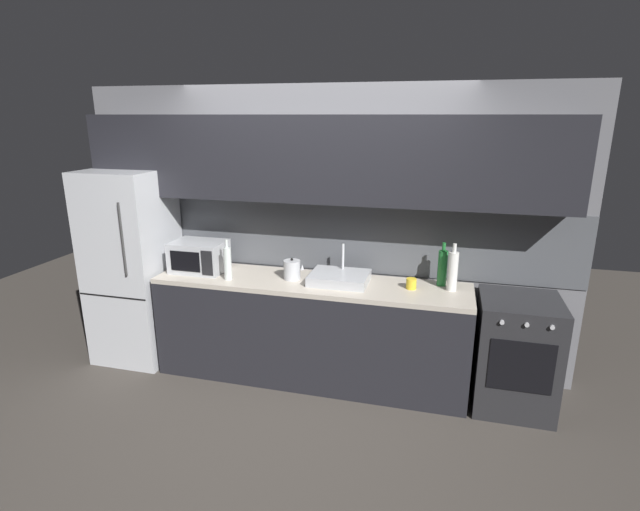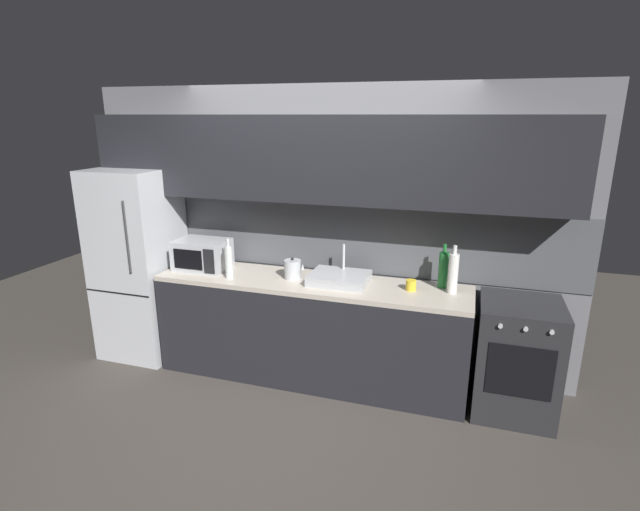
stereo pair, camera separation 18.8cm
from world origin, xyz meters
name	(u,v)px [view 2 (the right image)]	position (x,y,z in m)	size (l,w,h in m)	color
ground_plane	(271,437)	(0.00, 0.00, 0.00)	(10.00, 10.00, 0.00)	#3D3833
back_wall	(321,199)	(0.00, 1.20, 1.55)	(4.41, 0.44, 2.50)	slate
counter_run	(310,330)	(0.00, 0.90, 0.45)	(2.67, 0.60, 0.90)	black
refrigerator	(139,264)	(-1.71, 0.90, 0.89)	(0.68, 0.69, 1.78)	#B7BABF
oven_range	(516,358)	(1.67, 0.90, 0.45)	(0.60, 0.62, 0.90)	#232326
microwave	(202,255)	(-1.03, 0.92, 1.04)	(0.46, 0.35, 0.27)	#A8AAAF
sink_basin	(339,278)	(0.25, 0.93, 0.94)	(0.48, 0.38, 0.30)	#ADAFB5
kettle	(293,269)	(-0.16, 0.91, 0.98)	(0.18, 0.14, 0.19)	#B7BABF
wine_bottle_white	(453,273)	(1.15, 0.97, 1.06)	(0.08, 0.08, 0.39)	silver
wine_bottle_green	(443,269)	(1.07, 1.08, 1.05)	(0.08, 0.08, 0.36)	#1E6B2D
wine_bottle_clear	(229,262)	(-0.68, 0.76, 1.05)	(0.07, 0.07, 0.35)	silver
mug_yellow	(411,285)	(0.84, 0.93, 0.94)	(0.08, 0.08, 0.09)	gold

